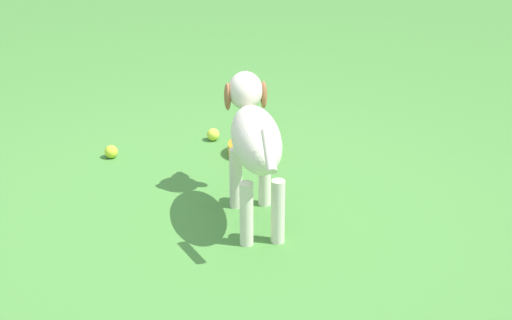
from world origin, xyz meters
The scene contains 5 objects.
ground centered at (0.00, 0.00, 0.00)m, with size 14.00×14.00×0.00m, color #478438.
dog centered at (-0.13, -0.16, 0.38)m, with size 0.85×0.28×0.58m.
tennis_ball_1 centered at (0.69, 0.33, 0.03)m, with size 0.07×0.07×0.07m, color #C9DC33.
tennis_ball_2 centered at (0.75, -0.21, 0.03)m, with size 0.07×0.07×0.07m, color #CBDD3F.
water_bowl centered at (0.52, -0.34, 0.03)m, with size 0.22×0.22×0.06m, color orange.
Camera 1 is at (-3.10, 0.77, 1.68)m, focal length 57.26 mm.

